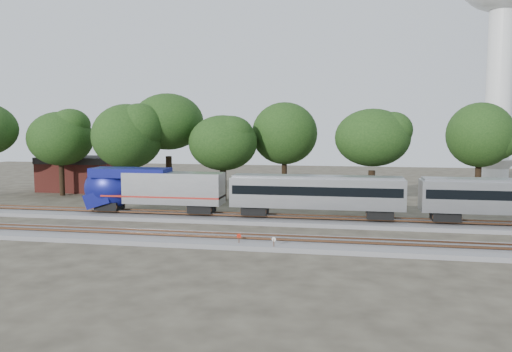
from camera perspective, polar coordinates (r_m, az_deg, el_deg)
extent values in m
plane|color=#383328|center=(47.10, -6.65, -6.30)|extent=(160.00, 160.00, 0.00)
cube|color=slate|center=(52.72, -4.74, -4.77)|extent=(160.00, 5.00, 0.40)
cube|color=brown|center=(51.96, -4.95, -4.42)|extent=(160.00, 0.08, 0.15)
cube|color=brown|center=(53.32, -4.54, -4.15)|extent=(160.00, 0.08, 0.15)
cube|color=slate|center=(43.34, -8.21, -7.11)|extent=(160.00, 5.00, 0.40)
cube|color=brown|center=(42.58, -8.52, -6.71)|extent=(160.00, 0.08, 0.15)
cube|color=brown|center=(43.91, -7.92, -6.33)|extent=(160.00, 0.08, 0.15)
cube|color=#B6B9BE|center=(53.58, -9.36, -1.34)|extent=(10.54, 2.98, 3.28)
ellipsoid|color=navy|center=(56.60, -16.58, -1.38)|extent=(5.37, 3.10, 4.57)
cube|color=navy|center=(55.25, -14.15, 0.38)|extent=(8.45, 2.92, 0.99)
cube|color=black|center=(56.26, -16.16, -0.39)|extent=(0.44, 2.29, 1.30)
cube|color=maroon|center=(54.10, -10.54, -2.20)|extent=(12.93, 3.02, 0.18)
cube|color=black|center=(56.78, -16.40, -3.23)|extent=(2.59, 2.19, 0.90)
cube|color=black|center=(52.93, -6.23, -3.67)|extent=(2.59, 2.19, 0.90)
cube|color=#B6B9BE|center=(50.56, 6.89, -1.89)|extent=(17.31, 2.98, 2.98)
cube|color=black|center=(50.53, 6.89, -1.56)|extent=(16.71, 3.03, 0.90)
cube|color=gray|center=(50.39, 6.91, -0.16)|extent=(16.91, 2.39, 0.35)
cube|color=black|center=(51.61, -0.11, -3.88)|extent=(2.59, 2.19, 0.90)
cube|color=black|center=(50.87, 13.94, -4.18)|extent=(2.59, 2.19, 0.90)
cube|color=black|center=(51.64, 20.81, -4.25)|extent=(2.59, 2.19, 0.90)
cylinder|color=#512D19|center=(40.58, -1.96, -7.49)|extent=(0.07, 0.07, 1.02)
cylinder|color=red|center=(40.48, -1.96, -6.86)|extent=(0.36, 0.05, 0.36)
cylinder|color=#512D19|center=(39.37, 2.05, -7.89)|extent=(0.07, 0.07, 1.03)
cylinder|color=silver|center=(39.27, 2.06, -7.24)|extent=(0.35, 0.17, 0.37)
cube|color=#512D19|center=(40.43, -1.69, -8.06)|extent=(0.53, 0.35, 0.30)
cylinder|color=silver|center=(94.33, 26.00, 8.12)|extent=(4.20, 4.20, 29.37)
cone|color=silver|center=(94.51, 25.66, 0.49)|extent=(6.71, 6.71, 4.20)
cube|color=maroon|center=(80.80, -19.47, -0.06)|extent=(10.71, 7.62, 4.22)
cube|color=black|center=(80.59, -19.53, 1.77)|extent=(10.91, 7.82, 0.95)
cylinder|color=black|center=(75.59, -21.29, -0.46)|extent=(0.70, 0.70, 4.33)
ellipsoid|color=#183411|center=(75.22, -21.46, 3.99)|extent=(8.16, 8.16, 6.94)
cylinder|color=black|center=(69.22, -14.34, -0.69)|extent=(0.70, 0.70, 4.53)
ellipsoid|color=#183411|center=(68.82, -14.47, 4.40)|extent=(8.54, 8.54, 7.26)
cylinder|color=black|center=(71.05, -9.91, -0.01)|extent=(0.70, 0.70, 5.60)
ellipsoid|color=#183411|center=(70.71, -10.02, 6.13)|extent=(10.56, 10.56, 8.98)
cylinder|color=black|center=(65.74, -3.77, -1.05)|extent=(0.70, 0.70, 4.10)
ellipsoid|color=#183411|center=(65.32, -3.80, 3.80)|extent=(7.72, 7.72, 6.56)
cylinder|color=black|center=(68.78, 3.25, -0.48)|extent=(0.70, 0.70, 4.74)
ellipsoid|color=#183411|center=(68.38, 3.28, 4.89)|extent=(8.93, 8.93, 7.59)
cylinder|color=black|center=(60.85, 13.04, -1.52)|extent=(0.70, 0.70, 4.54)
ellipsoid|color=#183411|center=(60.41, 13.18, 4.29)|extent=(8.56, 8.56, 7.28)
cylinder|color=black|center=(73.36, 24.02, -0.61)|extent=(0.70, 0.70, 4.64)
ellipsoid|color=#183411|center=(72.99, 24.22, 4.31)|extent=(8.76, 8.76, 7.44)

